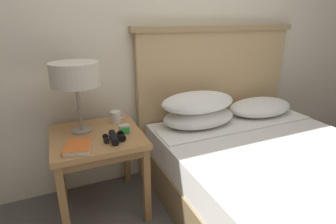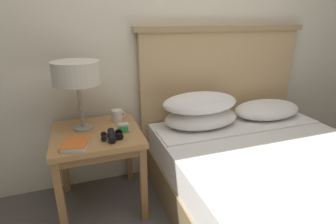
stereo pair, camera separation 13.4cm
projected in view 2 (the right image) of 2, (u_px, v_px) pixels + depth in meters
wall_back at (156, 19)px, 2.01m from camera, size 8.00×0.06×2.60m
nightstand at (97, 142)px, 1.80m from camera, size 0.58×0.58×0.59m
bed at (276, 179)px, 1.74m from camera, size 1.53×1.87×1.25m
table_lamp at (77, 74)px, 1.69m from camera, size 0.31×0.31×0.47m
book_on_nightstand at (76, 144)px, 1.57m from camera, size 0.19×0.21×0.03m
binoculars_pair at (112, 136)px, 1.66m from camera, size 0.14×0.16×0.05m
coffee_mug at (117, 116)px, 1.94m from camera, size 0.10×0.08×0.08m
alarm_clock at (123, 128)px, 1.75m from camera, size 0.07×0.05×0.06m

